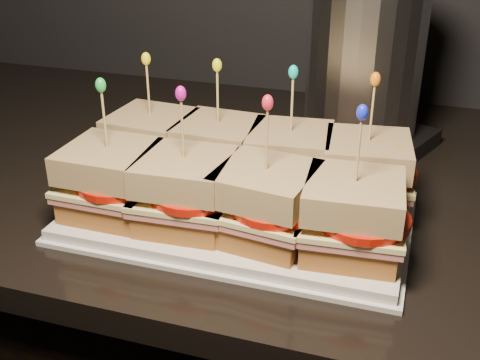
% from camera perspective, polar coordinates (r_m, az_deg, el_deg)
% --- Properties ---
extents(platter, '(0.40, 0.25, 0.02)m').
position_cam_1_polar(platter, '(0.75, 0.00, -3.15)').
color(platter, silver).
rests_on(platter, granite_slab).
extents(platter_rim, '(0.41, 0.26, 0.01)m').
position_cam_1_polar(platter_rim, '(0.75, 0.00, -3.55)').
color(platter_rim, silver).
rests_on(platter_rim, granite_slab).
extents(sandwich_0_bread_bot, '(0.11, 0.11, 0.03)m').
position_cam_1_polar(sandwich_0_bread_bot, '(0.83, -8.21, 1.58)').
color(sandwich_0_bread_bot, brown).
rests_on(sandwich_0_bread_bot, platter).
extents(sandwich_0_ham, '(0.12, 0.11, 0.01)m').
position_cam_1_polar(sandwich_0_ham, '(0.83, -8.29, 2.69)').
color(sandwich_0_ham, '#CA6D63').
rests_on(sandwich_0_ham, sandwich_0_bread_bot).
extents(sandwich_0_cheese, '(0.12, 0.11, 0.01)m').
position_cam_1_polar(sandwich_0_cheese, '(0.82, -8.32, 3.14)').
color(sandwich_0_cheese, '#F6E493').
rests_on(sandwich_0_cheese, sandwich_0_ham).
extents(sandwich_0_tomato, '(0.10, 0.10, 0.01)m').
position_cam_1_polar(sandwich_0_tomato, '(0.81, -7.77, 3.36)').
color(sandwich_0_tomato, red).
rests_on(sandwich_0_tomato, sandwich_0_cheese).
extents(sandwich_0_bread_top, '(0.11, 0.11, 0.03)m').
position_cam_1_polar(sandwich_0_bread_top, '(0.81, -8.46, 5.02)').
color(sandwich_0_bread_top, brown).
rests_on(sandwich_0_bread_top, sandwich_0_tomato).
extents(sandwich_0_pick, '(0.00, 0.00, 0.09)m').
position_cam_1_polar(sandwich_0_pick, '(0.80, -8.68, 8.17)').
color(sandwich_0_pick, tan).
rests_on(sandwich_0_pick, sandwich_0_bread_top).
extents(sandwich_0_frill, '(0.01, 0.01, 0.02)m').
position_cam_1_polar(sandwich_0_frill, '(0.78, -8.91, 11.29)').
color(sandwich_0_frill, yellow).
rests_on(sandwich_0_frill, sandwich_0_pick).
extents(sandwich_1_bread_bot, '(0.10, 0.10, 0.03)m').
position_cam_1_polar(sandwich_1_bread_bot, '(0.80, -2.01, 0.72)').
color(sandwich_1_bread_bot, brown).
rests_on(sandwich_1_bread_bot, platter).
extents(sandwich_1_ham, '(0.11, 0.11, 0.01)m').
position_cam_1_polar(sandwich_1_ham, '(0.79, -2.03, 1.87)').
color(sandwich_1_ham, '#CA6D63').
rests_on(sandwich_1_ham, sandwich_1_bread_bot).
extents(sandwich_1_cheese, '(0.12, 0.11, 0.01)m').
position_cam_1_polar(sandwich_1_cheese, '(0.79, -2.04, 2.33)').
color(sandwich_1_cheese, '#F6E493').
rests_on(sandwich_1_cheese, sandwich_1_ham).
extents(sandwich_1_tomato, '(0.10, 0.10, 0.01)m').
position_cam_1_polar(sandwich_1_tomato, '(0.78, -1.36, 2.55)').
color(sandwich_1_tomato, red).
rests_on(sandwich_1_tomato, sandwich_1_cheese).
extents(sandwich_1_bread_top, '(0.11, 0.11, 0.03)m').
position_cam_1_polar(sandwich_1_bread_top, '(0.78, -2.08, 4.29)').
color(sandwich_1_bread_top, brown).
rests_on(sandwich_1_bread_top, sandwich_1_tomato).
extents(sandwich_1_pick, '(0.00, 0.00, 0.09)m').
position_cam_1_polar(sandwich_1_pick, '(0.76, -2.13, 7.57)').
color(sandwich_1_pick, tan).
rests_on(sandwich_1_pick, sandwich_1_bread_top).
extents(sandwich_1_frill, '(0.01, 0.01, 0.02)m').
position_cam_1_polar(sandwich_1_frill, '(0.75, -2.19, 10.83)').
color(sandwich_1_frill, '#DFEC17').
rests_on(sandwich_1_frill, sandwich_1_pick).
extents(sandwich_2_bread_bot, '(0.11, 0.11, 0.03)m').
position_cam_1_polar(sandwich_2_bread_bot, '(0.78, 4.65, -0.22)').
color(sandwich_2_bread_bot, brown).
rests_on(sandwich_2_bread_bot, platter).
extents(sandwich_2_ham, '(0.12, 0.12, 0.01)m').
position_cam_1_polar(sandwich_2_ham, '(0.77, 4.70, 0.96)').
color(sandwich_2_ham, '#CA6D63').
rests_on(sandwich_2_ham, sandwich_2_bread_bot).
extents(sandwich_2_cheese, '(0.12, 0.12, 0.01)m').
position_cam_1_polar(sandwich_2_cheese, '(0.76, 4.72, 1.43)').
color(sandwich_2_cheese, '#F6E493').
rests_on(sandwich_2_cheese, sandwich_2_ham).
extents(sandwich_2_tomato, '(0.10, 0.10, 0.01)m').
position_cam_1_polar(sandwich_2_tomato, '(0.75, 5.52, 1.64)').
color(sandwich_2_tomato, red).
rests_on(sandwich_2_tomato, sandwich_2_cheese).
extents(sandwich_2_bread_top, '(0.11, 0.11, 0.03)m').
position_cam_1_polar(sandwich_2_bread_top, '(0.75, 4.80, 3.44)').
color(sandwich_2_bread_top, brown).
rests_on(sandwich_2_bread_top, sandwich_2_tomato).
extents(sandwich_2_pick, '(0.00, 0.00, 0.09)m').
position_cam_1_polar(sandwich_2_pick, '(0.74, 4.94, 6.81)').
color(sandwich_2_pick, tan).
rests_on(sandwich_2_pick, sandwich_2_bread_top).
extents(sandwich_2_frill, '(0.01, 0.01, 0.02)m').
position_cam_1_polar(sandwich_2_frill, '(0.72, 5.08, 10.18)').
color(sandwich_2_frill, '#0AC2BE').
rests_on(sandwich_2_frill, sandwich_2_pick).
extents(sandwich_3_bread_bot, '(0.11, 0.11, 0.03)m').
position_cam_1_polar(sandwich_3_bread_bot, '(0.76, 11.64, -1.20)').
color(sandwich_3_bread_bot, brown).
rests_on(sandwich_3_bread_bot, platter).
extents(sandwich_3_ham, '(0.12, 0.12, 0.01)m').
position_cam_1_polar(sandwich_3_ham, '(0.76, 11.76, -0.01)').
color(sandwich_3_ham, '#CA6D63').
rests_on(sandwich_3_ham, sandwich_3_bread_bot).
extents(sandwich_3_cheese, '(0.12, 0.12, 0.01)m').
position_cam_1_polar(sandwich_3_cheese, '(0.75, 11.81, 0.47)').
color(sandwich_3_cheese, '#F6E493').
rests_on(sandwich_3_cheese, sandwich_3_ham).
extents(sandwich_3_tomato, '(0.10, 0.10, 0.01)m').
position_cam_1_polar(sandwich_3_tomato, '(0.74, 12.72, 0.67)').
color(sandwich_3_tomato, red).
rests_on(sandwich_3_tomato, sandwich_3_cheese).
extents(sandwich_3_bread_top, '(0.11, 0.11, 0.03)m').
position_cam_1_polar(sandwich_3_bread_top, '(0.74, 12.01, 2.49)').
color(sandwich_3_bread_top, brown).
rests_on(sandwich_3_bread_top, sandwich_3_tomato).
extents(sandwich_3_pick, '(0.00, 0.00, 0.09)m').
position_cam_1_polar(sandwich_3_pick, '(0.72, 12.36, 5.91)').
color(sandwich_3_pick, tan).
rests_on(sandwich_3_pick, sandwich_3_bread_top).
extents(sandwich_3_frill, '(0.01, 0.01, 0.02)m').
position_cam_1_polar(sandwich_3_frill, '(0.71, 12.71, 9.31)').
color(sandwich_3_frill, orange).
rests_on(sandwich_3_frill, sandwich_3_pick).
extents(sandwich_4_bread_bot, '(0.10, 0.10, 0.03)m').
position_cam_1_polar(sandwich_4_bread_bot, '(0.74, -11.94, -1.98)').
color(sandwich_4_bread_bot, brown).
rests_on(sandwich_4_bread_bot, platter).
extents(sandwich_4_ham, '(0.11, 0.11, 0.01)m').
position_cam_1_polar(sandwich_4_ham, '(0.74, -12.07, -0.77)').
color(sandwich_4_ham, '#CA6D63').
rests_on(sandwich_4_ham, sandwich_4_bread_bot).
extents(sandwich_4_cheese, '(0.11, 0.11, 0.01)m').
position_cam_1_polar(sandwich_4_cheese, '(0.73, -12.12, -0.29)').
color(sandwich_4_cheese, '#F6E493').
rests_on(sandwich_4_cheese, sandwich_4_ham).
extents(sandwich_4_tomato, '(0.10, 0.10, 0.01)m').
position_cam_1_polar(sandwich_4_tomato, '(0.72, -11.57, -0.09)').
color(sandwich_4_tomato, red).
rests_on(sandwich_4_tomato, sandwich_4_cheese).
extents(sandwich_4_bread_top, '(0.10, 0.10, 0.03)m').
position_cam_1_polar(sandwich_4_bread_top, '(0.72, -12.34, 1.78)').
color(sandwich_4_bread_top, brown).
rests_on(sandwich_4_bread_top, sandwich_4_tomato).
extents(sandwich_4_pick, '(0.00, 0.00, 0.09)m').
position_cam_1_polar(sandwich_4_pick, '(0.70, -12.71, 5.27)').
color(sandwich_4_pick, tan).
rests_on(sandwich_4_pick, sandwich_4_bread_top).
extents(sandwich_4_frill, '(0.01, 0.01, 0.02)m').
position_cam_1_polar(sandwich_4_frill, '(0.69, -13.08, 8.76)').
color(sandwich_4_frill, green).
rests_on(sandwich_4_frill, sandwich_4_pick).
extents(sandwich_5_bread_bot, '(0.10, 0.10, 0.03)m').
position_cam_1_polar(sandwich_5_bread_bot, '(0.71, -5.12, -3.15)').
color(sandwich_5_bread_bot, brown).
rests_on(sandwich_5_bread_bot, platter).
extents(sandwich_5_ham, '(0.11, 0.11, 0.01)m').
position_cam_1_polar(sandwich_5_ham, '(0.70, -5.18, -1.88)').
color(sandwich_5_ham, '#CA6D63').
rests_on(sandwich_5_ham, sandwich_5_bread_bot).
extents(sandwich_5_cheese, '(0.12, 0.11, 0.01)m').
position_cam_1_polar(sandwich_5_cheese, '(0.69, -5.20, -1.37)').
color(sandwich_5_cheese, '#F6E493').
rests_on(sandwich_5_cheese, sandwich_5_ham).
extents(sandwich_5_tomato, '(0.10, 0.10, 0.01)m').
position_cam_1_polar(sandwich_5_tomato, '(0.68, -4.49, -1.19)').
color(sandwich_5_tomato, red).
rests_on(sandwich_5_tomato, sandwich_5_cheese).
extents(sandwich_5_bread_top, '(0.11, 0.11, 0.03)m').
position_cam_1_polar(sandwich_5_bread_top, '(0.68, -5.30, 0.79)').
color(sandwich_5_bread_top, brown).
rests_on(sandwich_5_bread_top, sandwich_5_tomato).
extents(sandwich_5_pick, '(0.00, 0.00, 0.09)m').
position_cam_1_polar(sandwich_5_pick, '(0.66, -5.47, 4.47)').
color(sandwich_5_pick, tan).
rests_on(sandwich_5_pick, sandwich_5_bread_top).
extents(sandwich_5_frill, '(0.01, 0.01, 0.02)m').
position_cam_1_polar(sandwich_5_frill, '(0.65, -5.64, 8.17)').
color(sandwich_5_frill, '#C01197').
rests_on(sandwich_5_frill, sandwich_5_pick).
extents(sandwich_6_bread_bot, '(0.11, 0.11, 0.03)m').
position_cam_1_polar(sandwich_6_bread_bot, '(0.68, 2.38, -4.37)').
color(sandwich_6_bread_bot, brown).
rests_on(sandwich_6_bread_bot, platter).
extents(sandwich_6_ham, '(0.12, 0.12, 0.01)m').
position_cam_1_polar(sandwich_6_ham, '(0.67, 2.41, -3.07)').
color(sandwich_6_ham, '#CA6D63').
rests_on(sandwich_6_ham, sandwich_6_bread_bot).
extents(sandwich_6_cheese, '(0.12, 0.12, 0.01)m').
position_cam_1_polar(sandwich_6_cheese, '(0.67, 2.42, -2.55)').
color(sandwich_6_cheese, '#F6E493').
rests_on(sandwich_6_cheese, sandwich_6_ham).
extents(sandwich_6_tomato, '(0.10, 0.10, 0.01)m').
position_cam_1_polar(sandwich_6_tomato, '(0.65, 3.31, -2.37)').
color(sandwich_6_tomato, red).
rests_on(sandwich_6_tomato, sandwich_6_cheese).
extents(sandwich_6_bread_top, '(0.11, 0.11, 0.03)m').
position_cam_1_polar(sandwich_6_bread_top, '(0.65, 2.47, -0.31)').
color(sandwich_6_bread_top, brown).
rests_on(sandwich_6_bread_top, sandwich_6_tomato).
extents(sandwich_6_pick, '(0.00, 0.00, 0.09)m').
position_cam_1_polar(sandwich_6_pick, '(0.63, 2.55, 3.50)').
color(sandwich_6_pick, tan).
rests_on(sandwich_6_pick, sandwich_6_bread_top).
extents(sandwich_6_frill, '(0.01, 0.01, 0.02)m').
position_cam_1_polar(sandwich_6_frill, '(0.62, 2.64, 7.35)').
color(sandwich_6_frill, '#F2203B').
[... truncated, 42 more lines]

